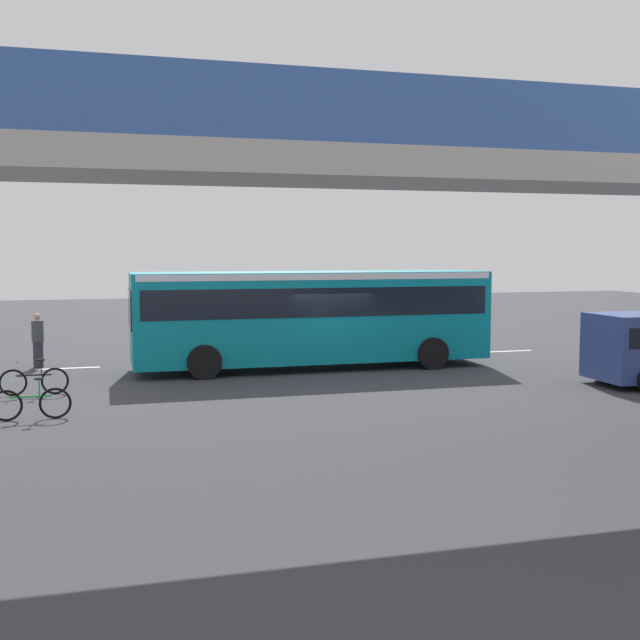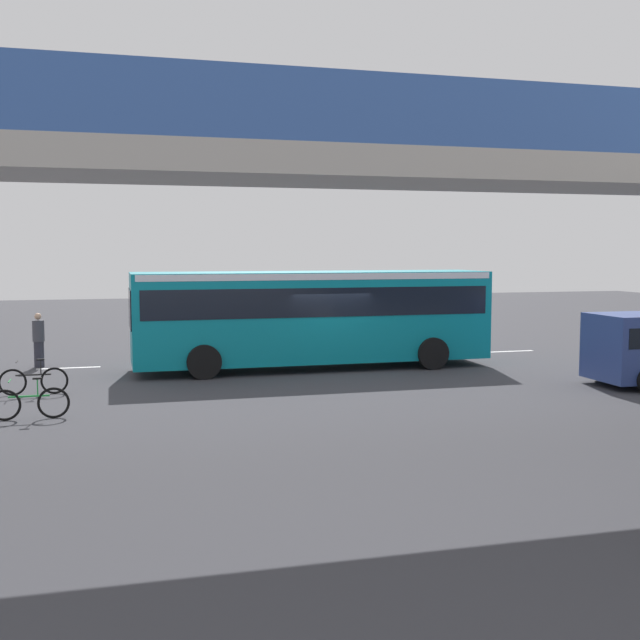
% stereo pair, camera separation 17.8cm
% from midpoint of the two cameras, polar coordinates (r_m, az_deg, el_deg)
% --- Properties ---
extents(ground, '(80.00, 80.00, 0.00)m').
position_cam_midpoint_polar(ground, '(24.91, 0.23, -3.72)').
color(ground, '#38383D').
extents(city_bus, '(11.54, 2.85, 3.15)m').
position_cam_midpoint_polar(city_bus, '(25.17, -0.77, 0.69)').
color(city_bus, '#0C8493').
rests_on(city_bus, ground).
extents(bicycle_black, '(1.77, 0.44, 0.96)m').
position_cam_midpoint_polar(bicycle_black, '(22.00, -20.50, -4.25)').
color(bicycle_black, black).
rests_on(bicycle_black, ground).
extents(bicycle_green, '(1.77, 0.44, 0.96)m').
position_cam_midpoint_polar(bicycle_green, '(18.85, -20.74, -5.79)').
color(bicycle_green, black).
rests_on(bicycle_green, ground).
extents(pedestrian, '(0.38, 0.38, 1.79)m').
position_cam_midpoint_polar(pedestrian, '(27.08, -20.21, -1.43)').
color(pedestrian, '#2D2D38').
rests_on(pedestrian, ground).
extents(traffic_sign, '(0.08, 0.60, 2.80)m').
position_cam_midpoint_polar(traffic_sign, '(29.09, -4.83, 1.28)').
color(traffic_sign, slate).
rests_on(traffic_sign, ground).
extents(lane_dash_leftmost, '(2.00, 0.20, 0.01)m').
position_cam_midpoint_polar(lane_dash_leftmost, '(30.42, 13.48, -2.24)').
color(lane_dash_leftmost, silver).
rests_on(lane_dash_leftmost, ground).
extents(lane_dash_left, '(2.00, 0.20, 0.01)m').
position_cam_midpoint_polar(lane_dash_left, '(28.71, 6.48, -2.57)').
color(lane_dash_left, silver).
rests_on(lane_dash_left, ground).
extents(lane_dash_centre, '(2.00, 0.20, 0.01)m').
position_cam_midpoint_polar(lane_dash_centre, '(27.47, -1.29, -2.88)').
color(lane_dash_centre, silver).
rests_on(lane_dash_centre, ground).
extents(lane_dash_right, '(2.00, 0.20, 0.01)m').
position_cam_midpoint_polar(lane_dash_right, '(26.78, -9.63, -3.17)').
color(lane_dash_right, silver).
rests_on(lane_dash_right, ground).
extents(lane_dash_rightmost, '(2.00, 0.20, 0.01)m').
position_cam_midpoint_polar(lane_dash_rightmost, '(26.67, -18.22, -3.38)').
color(lane_dash_rightmost, silver).
rests_on(lane_dash_rightmost, ground).
extents(pedestrian_overpass, '(27.80, 2.60, 6.59)m').
position_cam_midpoint_polar(pedestrian_overpass, '(14.51, 12.12, 9.10)').
color(pedestrian_overpass, '#B2ADA5').
rests_on(pedestrian_overpass, ground).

